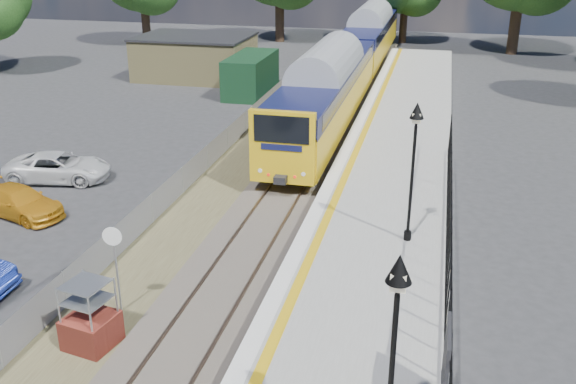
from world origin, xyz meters
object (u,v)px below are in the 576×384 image
(train, at_px, (353,56))
(brick_plinth, at_px, (90,316))
(speed_sign, at_px, (115,256))
(car_yellow, at_px, (19,202))
(car_white, at_px, (58,167))
(victorian_lamp_north, at_px, (415,140))
(victorian_lamp_south, at_px, (396,319))

(train, relative_size, brick_plinth, 21.07)
(brick_plinth, xyz_separation_m, speed_sign, (-0.02, 1.63, 0.94))
(brick_plinth, relative_size, car_yellow, 0.49)
(brick_plinth, bearing_deg, speed_sign, 90.81)
(car_white, bearing_deg, train, -36.69)
(victorian_lamp_north, xyz_separation_m, car_white, (-15.43, 4.26, -3.67))
(victorian_lamp_north, bearing_deg, train, 102.07)
(victorian_lamp_south, bearing_deg, car_white, 137.62)
(victorian_lamp_south, xyz_separation_m, victorian_lamp_north, (-0.20, 10.00, 0.00))
(victorian_lamp_south, height_order, brick_plinth, victorian_lamp_south)
(speed_sign, bearing_deg, victorian_lamp_north, 23.44)
(victorian_lamp_south, distance_m, car_yellow, 18.74)
(train, relative_size, car_yellow, 10.37)
(car_white, bearing_deg, victorian_lamp_north, -115.87)
(victorian_lamp_south, distance_m, train, 35.28)
(speed_sign, bearing_deg, car_white, 121.08)
(victorian_lamp_north, height_order, speed_sign, victorian_lamp_north)
(brick_plinth, bearing_deg, train, 85.44)
(train, bearing_deg, victorian_lamp_north, -77.93)
(victorian_lamp_north, height_order, car_white, victorian_lamp_north)
(speed_sign, relative_size, car_white, 0.61)
(brick_plinth, distance_m, car_white, 13.22)
(car_white, bearing_deg, car_yellow, 178.43)
(train, height_order, car_yellow, train)
(train, xyz_separation_m, car_white, (-10.13, -20.54, -1.72))
(train, height_order, car_white, train)
(victorian_lamp_north, relative_size, speed_sign, 1.67)
(victorian_lamp_north, xyz_separation_m, speed_sign, (-7.82, -4.90, -2.42))
(car_yellow, bearing_deg, victorian_lamp_north, -75.54)
(victorian_lamp_north, relative_size, car_yellow, 1.17)
(victorian_lamp_north, bearing_deg, car_white, 164.57)
(victorian_lamp_north, distance_m, car_white, 16.42)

